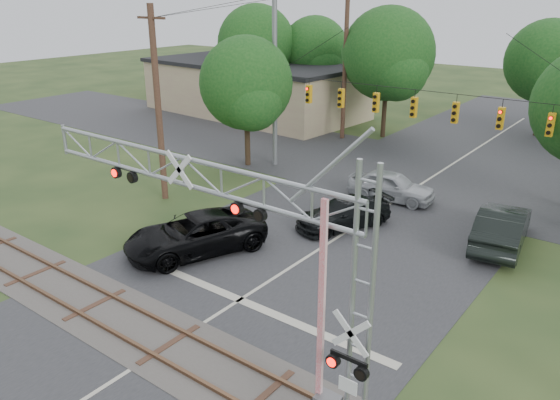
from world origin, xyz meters
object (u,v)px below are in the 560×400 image
Objects in this scene: pickup_black at (195,234)px; sedan_silver at (391,186)px; traffic_signal_span at (431,98)px; car_dark at (343,213)px; commercial_building at (254,88)px; crossing_gantry at (244,248)px.

sedan_silver is at bearing 92.97° from pickup_black.
traffic_signal_span is 3.93× the size of car_dark.
car_dark is 1.03× the size of sedan_silver.
pickup_black is at bearing -112.28° from traffic_signal_span.
sedan_silver is 0.22× the size of commercial_building.
pickup_black is 0.29× the size of commercial_building.
crossing_gantry is 2.34× the size of car_dark.
commercial_building is (-16.98, 24.61, 1.56)m from pickup_black.
pickup_black is at bearing -96.52° from car_dark.
commercial_building is at bearing 162.94° from car_dark.
traffic_signal_span reaches higher than sedan_silver.
traffic_signal_span is 5.12m from sedan_silver.
crossing_gantry is 18.59m from traffic_signal_span.
pickup_black is 11.85m from sedan_silver.
commercial_building reaches higher than car_dark.
pickup_black is (-7.92, 5.81, -3.87)m from crossing_gantry.
crossing_gantry is 2.42× the size of sedan_silver.
traffic_signal_span is at bearing -46.72° from sedan_silver.
car_dark is at bearing -102.37° from traffic_signal_span.
traffic_signal_span reaches higher than commercial_building.
crossing_gantry is 17.89m from sedan_silver.
commercial_building reaches higher than pickup_black.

